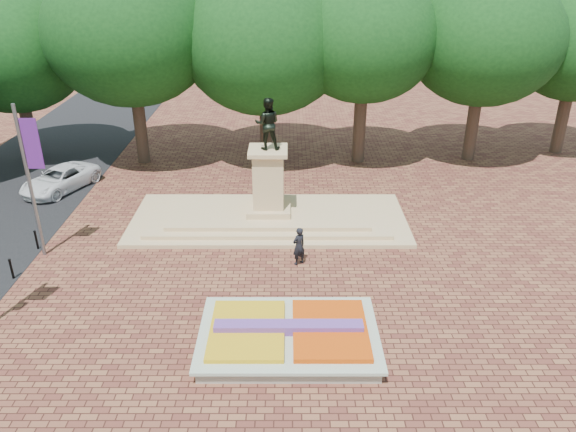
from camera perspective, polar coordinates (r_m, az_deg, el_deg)
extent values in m
plane|color=brown|center=(22.02, -2.58, -9.67)|extent=(90.00, 90.00, 0.00)
cube|color=gray|center=(20.26, 0.06, -12.41)|extent=(6.00, 4.00, 0.45)
cube|color=beige|center=(20.09, 0.06, -11.80)|extent=(6.30, 4.30, 0.12)
cube|color=#DB430C|center=(20.06, 4.29, -11.47)|extent=(2.60, 3.40, 0.22)
cube|color=gold|center=(20.07, -4.16, -11.49)|extent=(2.60, 3.40, 0.18)
cube|color=#5B2F81|center=(19.96, 0.06, -11.29)|extent=(5.20, 0.55, 0.38)
cube|color=tan|center=(28.88, -1.94, -0.33)|extent=(14.00, 6.00, 0.20)
cube|color=tan|center=(28.79, -1.95, 0.03)|extent=(12.00, 5.00, 0.20)
cube|color=tan|center=(28.71, -1.95, 0.39)|extent=(10.00, 4.00, 0.20)
cube|color=tan|center=(28.60, -1.96, 0.85)|extent=(2.20, 2.20, 0.30)
cube|color=tan|center=(27.99, -2.01, 3.73)|extent=(1.50, 1.50, 2.80)
cube|color=tan|center=(27.47, -2.05, 6.64)|extent=(1.90, 1.90, 0.20)
imported|color=black|center=(27.07, -2.10, 9.35)|extent=(1.22, 0.95, 2.50)
cylinder|color=#38271E|center=(41.19, -24.61, 8.17)|extent=(0.80, 0.80, 4.00)
ellipsoid|color=#0E3311|center=(40.23, -25.84, 14.52)|extent=(8.80, 8.80, 7.48)
cylinder|color=#38271E|center=(38.59, -13.61, 8.72)|extent=(0.80, 0.80, 4.00)
ellipsoid|color=#0E3311|center=(37.57, -14.37, 15.58)|extent=(8.80, 8.80, 7.48)
cylinder|color=#38271E|center=(37.58, -3.06, 8.96)|extent=(0.80, 0.80, 4.00)
ellipsoid|color=#0E3311|center=(36.53, -3.23, 16.03)|extent=(8.80, 8.80, 7.48)
cylinder|color=#38271E|center=(37.87, 7.71, 8.89)|extent=(0.80, 0.80, 4.00)
ellipsoid|color=#0E3311|center=(36.82, 8.15, 15.90)|extent=(8.80, 8.80, 7.48)
cylinder|color=#38271E|center=(39.41, 17.97, 8.54)|extent=(0.80, 0.80, 4.00)
ellipsoid|color=#0E3311|center=(38.41, 18.93, 15.23)|extent=(8.80, 8.80, 7.48)
cylinder|color=#38271E|center=(42.08, 27.16, 8.00)|extent=(0.80, 0.80, 4.00)
cylinder|color=slate|center=(26.73, -24.76, 3.00)|extent=(0.16, 0.16, 7.00)
cube|color=#5A1E7E|center=(25.98, -24.57, 6.68)|extent=(0.70, 0.04, 2.20)
cylinder|color=black|center=(26.48, -26.27, -4.89)|extent=(0.10, 0.10, 0.90)
sphere|color=black|center=(26.27, -26.47, -4.00)|extent=(0.12, 0.12, 0.12)
cylinder|color=black|center=(28.53, -24.18, -2.29)|extent=(0.10, 0.10, 0.90)
sphere|color=black|center=(28.33, -24.35, -1.45)|extent=(0.12, 0.12, 0.12)
imported|color=silver|center=(34.98, -22.16, 3.48)|extent=(4.03, 5.32, 1.34)
imported|color=black|center=(24.64, 1.10, -3.07)|extent=(0.78, 0.73, 1.78)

